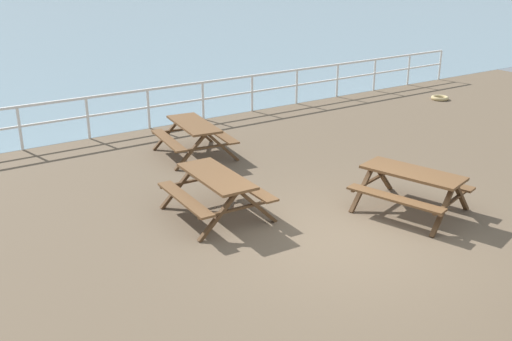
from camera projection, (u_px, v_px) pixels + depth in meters
name	position (u px, v px, depth m)	size (l,w,h in m)	color
ground_plane	(343.00, 242.00, 10.02)	(30.00, 24.00, 0.20)	brown
seaward_railing	(148.00, 101.00, 15.77)	(23.07, 0.07, 1.08)	white
picnic_table_near_left	(412.00, 181.00, 10.78)	(1.94, 2.15, 0.80)	brown
picnic_table_near_right	(216.00, 185.00, 10.61)	(1.61, 1.86, 0.80)	brown
picnic_table_mid_centre	(194.00, 131.00, 13.75)	(1.74, 1.98, 0.80)	brown
rope_coil	(440.00, 98.00, 19.06)	(0.55, 0.55, 0.11)	tan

